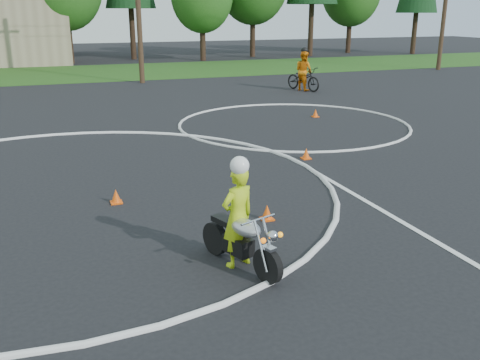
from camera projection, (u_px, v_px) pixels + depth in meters
name	position (u px, v px, depth m)	size (l,w,h in m)	color
ground	(70.00, 247.00, 9.11)	(120.00, 120.00, 0.00)	black
grass_strip	(45.00, 74.00, 33.27)	(120.00, 10.00, 0.02)	#1E4714
course_markings	(148.00, 167.00, 13.71)	(19.05, 19.05, 0.12)	silver
primary_motorcycle	(242.00, 241.00, 8.21)	(0.80, 1.76, 0.96)	black
rider_primary_grp	(238.00, 214.00, 8.20)	(0.69, 0.56, 1.79)	#B4D616
rider_second_grp	(304.00, 75.00, 26.57)	(1.40, 2.33, 2.12)	black
traffic_cones	(296.00, 163.00, 13.56)	(19.87, 11.43, 0.30)	#F4550C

